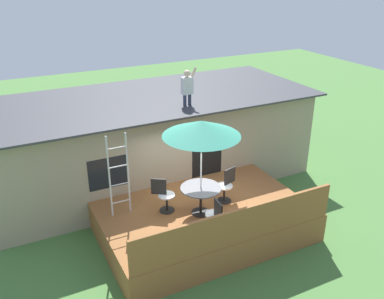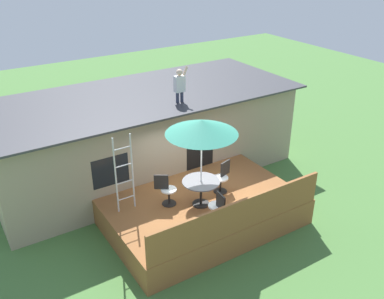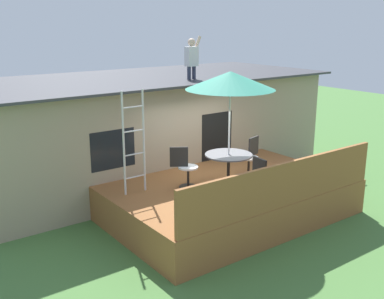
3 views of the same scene
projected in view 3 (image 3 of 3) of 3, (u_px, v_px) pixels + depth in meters
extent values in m
plane|color=#477538|center=(227.00, 215.00, 10.78)|extent=(40.00, 40.00, 0.00)
cube|color=gray|center=(146.00, 128.00, 13.20)|extent=(10.00, 4.00, 2.81)
cube|color=#38383D|center=(144.00, 78.00, 12.82)|extent=(10.50, 4.50, 0.06)
cube|color=black|center=(113.00, 150.00, 10.45)|extent=(1.10, 0.03, 0.90)
cube|color=black|center=(216.00, 150.00, 12.31)|extent=(1.00, 0.03, 2.00)
cube|color=brown|center=(227.00, 198.00, 10.67)|extent=(5.36, 3.57, 0.80)
cube|color=brown|center=(286.00, 184.00, 9.10)|extent=(5.26, 0.08, 0.90)
cylinder|color=black|center=(228.00, 186.00, 10.29)|extent=(0.48, 0.48, 0.03)
cylinder|color=black|center=(228.00, 171.00, 10.19)|extent=(0.07, 0.07, 0.71)
cylinder|color=#4C4C51|center=(229.00, 155.00, 10.10)|extent=(1.04, 1.04, 0.03)
cylinder|color=silver|center=(229.00, 134.00, 9.97)|extent=(0.04, 0.04, 2.40)
cone|color=#338C72|center=(230.00, 80.00, 9.67)|extent=(1.90, 1.90, 0.38)
cylinder|color=silver|center=(124.00, 144.00, 9.51)|extent=(0.04, 0.04, 2.20)
cylinder|color=silver|center=(144.00, 141.00, 9.78)|extent=(0.04, 0.04, 2.20)
cylinder|color=silver|center=(135.00, 177.00, 9.85)|extent=(0.48, 0.03, 0.03)
cylinder|color=silver|center=(134.00, 154.00, 9.71)|extent=(0.48, 0.03, 0.03)
cylinder|color=silver|center=(134.00, 131.00, 9.58)|extent=(0.48, 0.03, 0.03)
cylinder|color=silver|center=(133.00, 107.00, 9.45)|extent=(0.48, 0.03, 0.03)
cylinder|color=#33384C|center=(189.00, 73.00, 12.10)|extent=(0.10, 0.10, 0.34)
cylinder|color=#33384C|center=(194.00, 73.00, 12.19)|extent=(0.10, 0.10, 0.34)
cube|color=silver|center=(191.00, 56.00, 12.04)|extent=(0.32, 0.20, 0.50)
sphere|color=beige|center=(191.00, 42.00, 11.94)|extent=(0.20, 0.20, 0.20)
cylinder|color=beige|center=(197.00, 44.00, 12.06)|extent=(0.26, 0.08, 0.44)
cylinder|color=black|center=(188.00, 187.00, 10.25)|extent=(0.40, 0.40, 0.02)
cylinder|color=black|center=(188.00, 177.00, 10.19)|extent=(0.06, 0.06, 0.44)
cylinder|color=silver|center=(188.00, 167.00, 10.13)|extent=(0.44, 0.44, 0.04)
cube|color=black|center=(179.00, 157.00, 10.06)|extent=(0.35, 0.26, 0.44)
cylinder|color=black|center=(248.00, 176.00, 10.96)|extent=(0.40, 0.40, 0.02)
cylinder|color=black|center=(249.00, 167.00, 10.90)|extent=(0.06, 0.06, 0.44)
cylinder|color=silver|center=(249.00, 158.00, 10.84)|extent=(0.44, 0.44, 0.04)
cube|color=black|center=(254.00, 146.00, 10.93)|extent=(0.40, 0.15, 0.44)
cylinder|color=black|center=(252.00, 198.00, 9.58)|extent=(0.40, 0.40, 0.02)
cylinder|color=black|center=(252.00, 188.00, 9.53)|extent=(0.06, 0.06, 0.44)
cylinder|color=silver|center=(253.00, 177.00, 9.46)|extent=(0.44, 0.44, 0.04)
cube|color=black|center=(259.00, 169.00, 9.24)|extent=(0.08, 0.40, 0.44)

